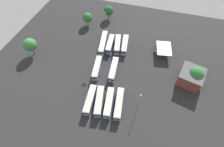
# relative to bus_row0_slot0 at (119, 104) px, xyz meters

# --- Properties ---
(ground_plane) EXTENTS (112.71, 112.71, 0.00)m
(ground_plane) POSITION_rel_bus_row0_slot0_xyz_m (15.16, 8.30, -1.81)
(ground_plane) COLOR #28282B
(bus_row0_slot0) EXTENTS (13.00, 4.33, 3.42)m
(bus_row0_slot0) POSITION_rel_bus_row0_slot0_xyz_m (0.00, 0.00, 0.00)
(bus_row0_slot0) COLOR silver
(bus_row0_slot0) RESTS_ON ground_plane
(bus_row0_slot1) EXTENTS (12.36, 4.38, 3.42)m
(bus_row0_slot1) POSITION_rel_bus_row0_slot0_xyz_m (-0.61, 3.80, -0.00)
(bus_row0_slot1) COLOR silver
(bus_row0_slot1) RESTS_ON ground_plane
(bus_row0_slot2) EXTENTS (12.49, 5.01, 3.42)m
(bus_row0_slot2) POSITION_rel_bus_row0_slot0_xyz_m (-1.07, 7.56, -0.00)
(bus_row0_slot2) COLOR silver
(bus_row0_slot2) RESTS_ON ground_plane
(bus_row0_slot3) EXTENTS (12.39, 3.95, 3.42)m
(bus_row0_slot3) POSITION_rel_bus_row0_slot0_xyz_m (-1.53, 11.13, -0.00)
(bus_row0_slot3) COLOR silver
(bus_row0_slot3) RESTS_ON ground_plane
(bus_row1_slot1) EXTENTS (12.58, 3.83, 3.42)m
(bus_row1_slot1) POSITION_rel_bus_row0_slot0_xyz_m (15.44, 6.63, -0.00)
(bus_row1_slot1) COLOR silver
(bus_row1_slot1) RESTS_ON ground_plane
(bus_row1_slot3) EXTENTS (12.45, 4.36, 3.42)m
(bus_row1_slot3) POSITION_rel_bus_row0_slot0_xyz_m (14.19, 13.89, -0.00)
(bus_row1_slot3) COLOR silver
(bus_row1_slot3) RESTS_ON ground_plane
(bus_row2_slot0) EXTENTS (12.40, 4.18, 3.42)m
(bus_row2_slot0) POSITION_rel_bus_row0_slot0_xyz_m (32.03, 5.64, -0.00)
(bus_row2_slot0) COLOR silver
(bus_row2_slot0) RESTS_ON ground_plane
(bus_row2_slot1) EXTENTS (12.07, 4.81, 3.42)m
(bus_row2_slot1) POSITION_rel_bus_row0_slot0_xyz_m (31.31, 9.20, -0.00)
(bus_row2_slot1) COLOR silver
(bus_row2_slot1) RESTS_ON ground_plane
(bus_row2_slot2) EXTENTS (12.03, 3.86, 3.42)m
(bus_row2_slot2) POSITION_rel_bus_row0_slot0_xyz_m (30.48, 12.81, -0.00)
(bus_row2_slot2) COLOR silver
(bus_row2_slot2) RESTS_ON ground_plane
(bus_row2_slot3) EXTENTS (15.59, 5.14, 3.42)m
(bus_row2_slot3) POSITION_rel_bus_row0_slot0_xyz_m (30.31, 16.40, 0.00)
(bus_row2_slot3) COLOR silver
(bus_row2_slot3) RESTS_ON ground_plane
(depot_building) EXTENTS (11.95, 11.35, 6.17)m
(depot_building) POSITION_rel_bus_row0_slot0_xyz_m (19.65, -25.60, 1.29)
(depot_building) COLOR brown
(depot_building) RESTS_ON ground_plane
(maintenance_shelter) EXTENTS (10.62, 8.25, 3.60)m
(maintenance_shelter) POSITION_rel_bus_row0_slot0_xyz_m (33.26, -13.23, 1.61)
(maintenance_shelter) COLOR slate
(maintenance_shelter) RESTS_ON ground_plane
(lamp_post_near_entrance) EXTENTS (0.56, 0.28, 8.80)m
(lamp_post_near_entrance) POSITION_rel_bus_row0_slot0_xyz_m (1.90, -7.16, 3.01)
(lamp_post_near_entrance) COLOR slate
(lamp_post_near_entrance) RESTS_ON ground_plane
(lamp_post_mid_lot) EXTENTS (0.56, 0.28, 8.75)m
(lamp_post_mid_lot) POSITION_rel_bus_row0_slot0_xyz_m (45.36, 20.00, 2.98)
(lamp_post_mid_lot) COLOR slate
(lamp_post_mid_lot) RESTS_ON ground_plane
(tree_northwest) EXTENTS (5.23, 5.23, 7.12)m
(tree_northwest) POSITION_rel_bus_row0_slot0_xyz_m (44.34, 30.21, 2.68)
(tree_northwest) COLOR brown
(tree_northwest) RESTS_ON ground_plane
(tree_south_edge) EXTENTS (5.37, 5.37, 7.50)m
(tree_south_edge) POSITION_rel_bus_row0_slot0_xyz_m (53.70, 20.70, 2.99)
(tree_south_edge) COLOR brown
(tree_south_edge) RESTS_ON ground_plane
(tree_northeast) EXTENTS (6.27, 6.27, 8.28)m
(tree_northeast) POSITION_rel_bus_row0_slot0_xyz_m (19.95, -27.02, 3.32)
(tree_northeast) COLOR brown
(tree_northeast) RESTS_ON ground_plane
(tree_west_edge) EXTENTS (6.12, 6.12, 8.76)m
(tree_west_edge) POSITION_rel_bus_row0_slot0_xyz_m (15.39, 47.20, 3.88)
(tree_west_edge) COLOR brown
(tree_west_edge) RESTS_ON ground_plane
(puddle_between_rows) EXTENTS (2.22, 2.22, 0.01)m
(puddle_between_rows) POSITION_rel_bus_row0_slot0_xyz_m (5.01, 16.79, -1.81)
(puddle_between_rows) COLOR black
(puddle_between_rows) RESTS_ON ground_plane
(puddle_front_lane) EXTENTS (1.80, 1.80, 0.01)m
(puddle_front_lane) POSITION_rel_bus_row0_slot0_xyz_m (23.75, 10.57, -1.81)
(puddle_front_lane) COLOR black
(puddle_front_lane) RESTS_ON ground_plane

